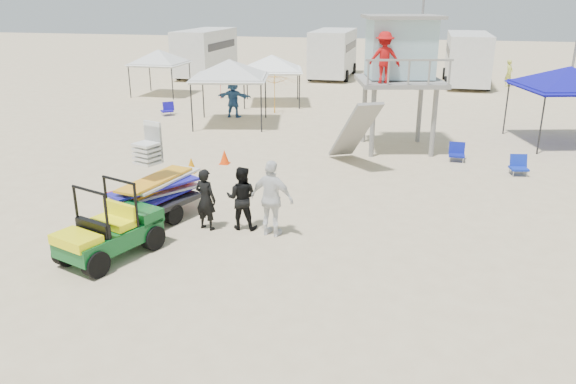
% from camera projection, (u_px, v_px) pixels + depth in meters
% --- Properties ---
extents(ground, '(140.00, 140.00, 0.00)m').
position_uv_depth(ground, '(226.00, 306.00, 10.60)').
color(ground, beige).
rests_on(ground, ground).
extents(utility_cart, '(1.79, 2.47, 1.69)m').
position_uv_depth(utility_cart, '(107.00, 225.00, 12.31)').
color(utility_cart, '#0D5520').
rests_on(utility_cart, ground).
extents(surf_trailer, '(1.99, 2.71, 2.27)m').
position_uv_depth(surf_trailer, '(154.00, 186.00, 14.41)').
color(surf_trailer, black).
rests_on(surf_trailer, ground).
extents(man_left, '(0.65, 0.51, 1.57)m').
position_uv_depth(man_left, '(206.00, 199.00, 13.85)').
color(man_left, black).
rests_on(man_left, ground).
extents(man_mid, '(0.82, 0.66, 1.61)m').
position_uv_depth(man_mid, '(242.00, 198.00, 13.88)').
color(man_mid, black).
rests_on(man_mid, ground).
extents(man_right, '(1.18, 0.68, 1.89)m').
position_uv_depth(man_right, '(272.00, 199.00, 13.42)').
color(man_right, white).
rests_on(man_right, ground).
extents(lifeguard_tower, '(3.61, 3.61, 4.77)m').
position_uv_depth(lifeguard_tower, '(399.00, 53.00, 20.41)').
color(lifeguard_tower, gray).
rests_on(lifeguard_tower, ground).
extents(canopy_blue, '(4.12, 4.12, 3.40)m').
position_uv_depth(canopy_blue, '(570.00, 70.00, 21.34)').
color(canopy_blue, black).
rests_on(canopy_blue, ground).
extents(canopy_white_a, '(3.71, 3.71, 3.30)m').
position_uv_depth(canopy_white_a, '(229.00, 63.00, 24.59)').
color(canopy_white_a, black).
rests_on(canopy_white_a, ground).
extents(canopy_white_b, '(2.80, 2.80, 3.01)m').
position_uv_depth(canopy_white_b, '(159.00, 52.00, 32.23)').
color(canopy_white_b, black).
rests_on(canopy_white_b, ground).
extents(canopy_white_c, '(3.63, 3.63, 3.00)m').
position_uv_depth(canopy_white_c, '(272.00, 57.00, 29.47)').
color(canopy_white_c, black).
rests_on(canopy_white_c, ground).
extents(umbrella_a, '(1.84, 1.87, 1.56)m').
position_uv_depth(umbrella_a, '(220.00, 85.00, 31.50)').
color(umbrella_a, red).
rests_on(umbrella_a, ground).
extents(umbrella_b, '(2.95, 2.95, 1.90)m').
position_uv_depth(umbrella_b, '(275.00, 94.00, 27.61)').
color(umbrella_b, orange).
rests_on(umbrella_b, ground).
extents(cone_near, '(0.34, 0.34, 0.50)m').
position_uv_depth(cone_near, '(191.00, 165.00, 18.52)').
color(cone_near, orange).
rests_on(cone_near, ground).
extents(cone_far, '(0.34, 0.34, 0.50)m').
position_uv_depth(cone_far, '(224.00, 157.00, 19.45)').
color(cone_far, '#FF4008').
rests_on(cone_far, ground).
extents(beach_chair_a, '(0.73, 0.84, 0.64)m').
position_uv_depth(beach_chair_a, '(168.00, 109.00, 27.38)').
color(beach_chair_a, '#160E9A').
rests_on(beach_chair_a, ground).
extents(beach_chair_b, '(0.62, 0.67, 0.64)m').
position_uv_depth(beach_chair_b, '(519.00, 165.00, 18.31)').
color(beach_chair_b, '#0F28AA').
rests_on(beach_chair_b, ground).
extents(beach_chair_c, '(0.55, 0.59, 0.64)m').
position_uv_depth(beach_chair_c, '(457.00, 152.00, 19.83)').
color(beach_chair_c, '#0D1894').
rests_on(beach_chair_c, ground).
extents(rv_far_left, '(2.64, 6.80, 3.25)m').
position_uv_depth(rv_far_left, '(206.00, 51.00, 40.15)').
color(rv_far_left, silver).
rests_on(rv_far_left, ground).
extents(rv_mid_left, '(2.65, 6.50, 3.25)m').
position_uv_depth(rv_mid_left, '(333.00, 51.00, 39.56)').
color(rv_mid_left, silver).
rests_on(rv_mid_left, ground).
extents(rv_mid_right, '(2.64, 7.00, 3.25)m').
position_uv_depth(rv_mid_right, '(467.00, 57.00, 36.22)').
color(rv_mid_right, silver).
rests_on(rv_mid_right, ground).
extents(light_pole_left, '(0.14, 0.14, 8.00)m').
position_uv_depth(light_pole_left, '(422.00, 23.00, 33.39)').
color(light_pole_left, slate).
rests_on(light_pole_left, ground).
extents(distant_beachgoers, '(15.25, 13.90, 1.81)m').
position_uv_depth(distant_beachgoers, '(302.00, 92.00, 28.54)').
color(distant_beachgoers, '#CAD34F').
rests_on(distant_beachgoers, ground).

